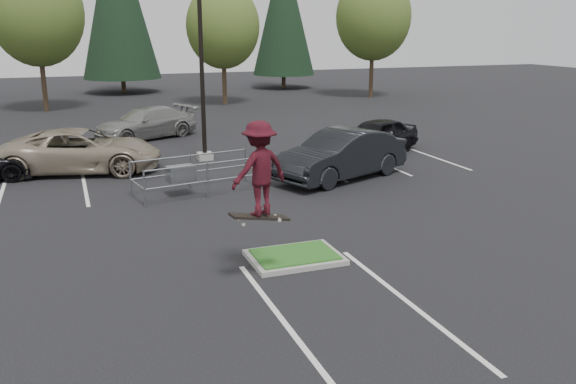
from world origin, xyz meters
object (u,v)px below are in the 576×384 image
object	(u,v)px
light_pole	(201,50)
car_r_black	(376,136)
decid_c	(223,29)
skateboarder	(259,169)
decid_b	(37,16)
cart_corral	(185,173)
conif_c	(284,9)
car_l_tan	(80,151)
car_r_charc	(341,155)
car_far_silver	(147,123)
decid_d	(373,20)

from	to	relation	value
light_pole	car_r_black	size ratio (longest dim) A/B	2.26
decid_c	skateboarder	distance (m)	31.77
decid_b	cart_corral	world-z (taller)	decid_b
car_r_black	skateboarder	bearing A→B (deg)	-60.51
conif_c	car_l_tan	world-z (taller)	conif_c
decid_c	conif_c	xyz separation A→B (m)	(8.01, 9.67, 1.59)
decid_c	cart_corral	size ratio (longest dim) A/B	1.87
decid_b	car_r_charc	xyz separation A→B (m)	(10.51, -23.53, -5.14)
car_far_silver	conif_c	bearing A→B (deg)	120.48
cart_corral	light_pole	bearing A→B (deg)	60.33
car_r_charc	car_r_black	xyz separation A→B (m)	(3.50, 3.79, -0.14)
car_r_charc	car_far_silver	xyz separation A→B (m)	(-5.56, 11.00, -0.13)
decid_d	car_far_silver	size ratio (longest dim) A/B	1.77
decid_c	decid_d	xyz separation A→B (m)	(12.00, 0.50, 0.66)
conif_c	car_r_charc	xyz separation A→B (m)	(-9.50, -32.50, -5.95)
decid_b	car_l_tan	size ratio (longest dim) A/B	1.61
decid_b	car_l_tan	distance (m)	19.79
decid_c	car_r_black	distance (m)	19.67
cart_corral	car_l_tan	distance (m)	5.72
conif_c	skateboarder	xyz separation A→B (m)	(-15.20, -40.50, -4.27)
conif_c	decid_d	bearing A→B (deg)	-66.47
cart_corral	car_far_silver	world-z (taller)	car_far_silver
decid_c	light_pole	bearing A→B (deg)	-107.11
decid_c	car_r_black	xyz separation A→B (m)	(2.01, -19.04, -4.49)
conif_c	car_far_silver	world-z (taller)	conif_c
light_pole	decid_d	xyz separation A→B (m)	(17.49, 18.33, 1.35)
decid_d	car_far_silver	world-z (taller)	decid_d
decid_c	car_r_charc	size ratio (longest dim) A/B	1.54
cart_corral	car_r_charc	size ratio (longest dim) A/B	0.82
decid_b	skateboarder	size ratio (longest dim) A/B	4.33
cart_corral	car_r_black	bearing A→B (deg)	13.15
decid_d	car_l_tan	xyz separation A→B (m)	(-22.49, -18.83, -5.08)
decid_d	car_r_black	bearing A→B (deg)	-117.08
decid_d	cart_corral	size ratio (longest dim) A/B	2.10
conif_c	cart_corral	world-z (taller)	conif_c
conif_c	decid_c	bearing A→B (deg)	-129.64
car_r_charc	car_far_silver	bearing A→B (deg)	-175.56
conif_c	car_far_silver	xyz separation A→B (m)	(-15.06, -21.50, -6.08)
light_pole	cart_corral	distance (m)	6.76
decid_b	car_far_silver	bearing A→B (deg)	-68.46
car_r_black	car_far_silver	bearing A→B (deg)	-151.05
decid_c	car_r_black	size ratio (longest dim) A/B	1.87
decid_d	skateboarder	world-z (taller)	decid_d
light_pole	conif_c	bearing A→B (deg)	63.85
decid_d	skateboarder	distance (m)	36.89
light_pole	car_l_tan	size ratio (longest dim) A/B	1.69
decid_c	car_r_charc	bearing A→B (deg)	-93.74
light_pole	car_far_silver	bearing A→B (deg)	104.59
car_l_tan	cart_corral	bearing A→B (deg)	-132.47
light_pole	car_l_tan	world-z (taller)	light_pole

